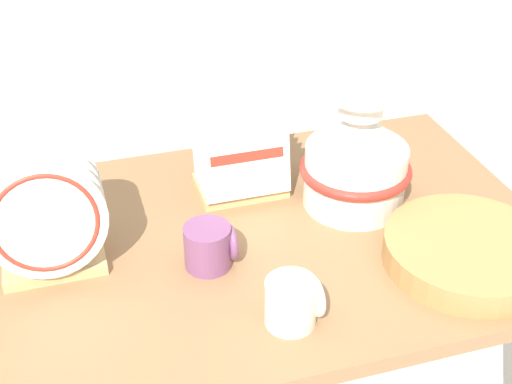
{
  "coord_description": "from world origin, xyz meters",
  "views": [
    {
      "loc": [
        -0.35,
        -1.17,
        1.66
      ],
      "look_at": [
        0.0,
        0.0,
        0.86
      ],
      "focal_mm": 50.0,
      "sensor_mm": 36.0,
      "label": 1
    }
  ],
  "objects_px": {
    "ceramic_vase": "(356,158)",
    "wicker_charger_stack": "(468,251)",
    "dish_rack_round_plates": "(47,222)",
    "mug_plum_glaze": "(210,246)",
    "mug_cream_glaze": "(293,302)",
    "dish_rack_square_plates": "(240,157)"
  },
  "relations": [
    {
      "from": "dish_rack_round_plates",
      "to": "ceramic_vase",
      "type": "bearing_deg",
      "value": 3.33
    },
    {
      "from": "wicker_charger_stack",
      "to": "mug_plum_glaze",
      "type": "relative_size",
      "value": 3.29
    },
    {
      "from": "dish_rack_round_plates",
      "to": "mug_cream_glaze",
      "type": "height_order",
      "value": "dish_rack_round_plates"
    },
    {
      "from": "dish_rack_square_plates",
      "to": "mug_plum_glaze",
      "type": "xyz_separation_m",
      "value": [
        -0.13,
        -0.25,
        -0.04
      ]
    },
    {
      "from": "mug_cream_glaze",
      "to": "dish_rack_round_plates",
      "type": "bearing_deg",
      "value": 144.82
    },
    {
      "from": "dish_rack_round_plates",
      "to": "wicker_charger_stack",
      "type": "height_order",
      "value": "dish_rack_round_plates"
    },
    {
      "from": "wicker_charger_stack",
      "to": "mug_cream_glaze",
      "type": "relative_size",
      "value": 3.29
    },
    {
      "from": "ceramic_vase",
      "to": "dish_rack_square_plates",
      "type": "xyz_separation_m",
      "value": [
        -0.23,
        0.13,
        -0.03
      ]
    },
    {
      "from": "dish_rack_round_plates",
      "to": "mug_plum_glaze",
      "type": "relative_size",
      "value": 2.47
    },
    {
      "from": "wicker_charger_stack",
      "to": "mug_plum_glaze",
      "type": "height_order",
      "value": "mug_plum_glaze"
    },
    {
      "from": "ceramic_vase",
      "to": "dish_rack_round_plates",
      "type": "bearing_deg",
      "value": -176.67
    },
    {
      "from": "dish_rack_round_plates",
      "to": "wicker_charger_stack",
      "type": "bearing_deg",
      "value": -15.81
    },
    {
      "from": "wicker_charger_stack",
      "to": "mug_plum_glaze",
      "type": "xyz_separation_m",
      "value": [
        -0.5,
        0.14,
        0.02
      ]
    },
    {
      "from": "ceramic_vase",
      "to": "dish_rack_round_plates",
      "type": "xyz_separation_m",
      "value": [
        -0.66,
        -0.04,
        -0.01
      ]
    },
    {
      "from": "ceramic_vase",
      "to": "wicker_charger_stack",
      "type": "height_order",
      "value": "ceramic_vase"
    },
    {
      "from": "mug_plum_glaze",
      "to": "mug_cream_glaze",
      "type": "bearing_deg",
      "value": -62.7
    },
    {
      "from": "dish_rack_square_plates",
      "to": "mug_cream_glaze",
      "type": "distance_m",
      "value": 0.45
    },
    {
      "from": "dish_rack_square_plates",
      "to": "mug_cream_glaze",
      "type": "height_order",
      "value": "dish_rack_square_plates"
    },
    {
      "from": "dish_rack_round_plates",
      "to": "mug_plum_glaze",
      "type": "height_order",
      "value": "dish_rack_round_plates"
    },
    {
      "from": "wicker_charger_stack",
      "to": "mug_cream_glaze",
      "type": "distance_m",
      "value": 0.4
    },
    {
      "from": "ceramic_vase",
      "to": "mug_plum_glaze",
      "type": "height_order",
      "value": "ceramic_vase"
    },
    {
      "from": "ceramic_vase",
      "to": "mug_plum_glaze",
      "type": "bearing_deg",
      "value": -161.34
    }
  ]
}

